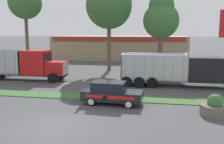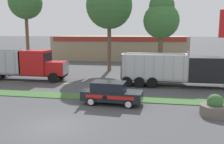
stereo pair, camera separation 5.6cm
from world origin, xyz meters
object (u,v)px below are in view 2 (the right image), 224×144
(rally_car, at_px, (111,93))
(stone_planter, at_px, (215,108))
(dump_truck_mid, at_px, (191,71))
(dump_truck_trail, at_px, (26,65))

(rally_car, relative_size, stone_planter, 2.45)
(dump_truck_mid, relative_size, dump_truck_trail, 1.01)
(dump_truck_mid, height_order, rally_car, dump_truck_mid)
(dump_truck_mid, bearing_deg, dump_truck_trail, 178.59)
(dump_truck_mid, distance_m, stone_planter, 8.55)
(dump_truck_trail, distance_m, rally_car, 13.35)
(dump_truck_mid, relative_size, rally_car, 2.57)
(dump_truck_mid, xyz_separation_m, dump_truck_trail, (-17.47, 0.43, 0.11))
(rally_car, distance_m, stone_planter, 7.07)
(dump_truck_mid, bearing_deg, stone_planter, -87.14)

